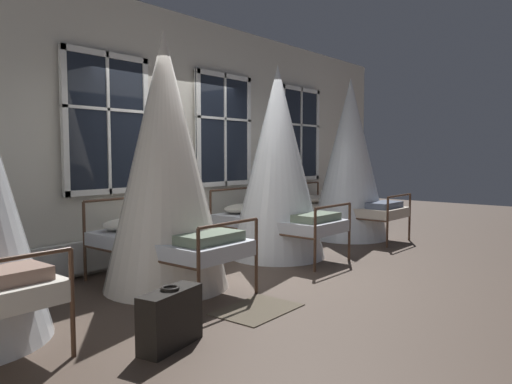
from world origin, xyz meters
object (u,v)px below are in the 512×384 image
cot_third (277,165)px  cot_second (165,165)px  suitcase_dark (170,318)px  cot_fourth (350,162)px

cot_third → cot_second: bearing=91.9°
cot_second → cot_third: 2.06m
cot_third → suitcase_dark: cot_third is taller
cot_second → cot_fourth: cot_second is taller
cot_second → cot_third: (2.06, 0.04, -0.04)m
cot_fourth → cot_third: bearing=90.6°
cot_third → suitcase_dark: (-3.14, -1.38, -1.08)m
suitcase_dark → cot_second: bearing=39.8°
cot_second → suitcase_dark: size_ratio=4.74×
cot_second → suitcase_dark: bearing=140.0°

